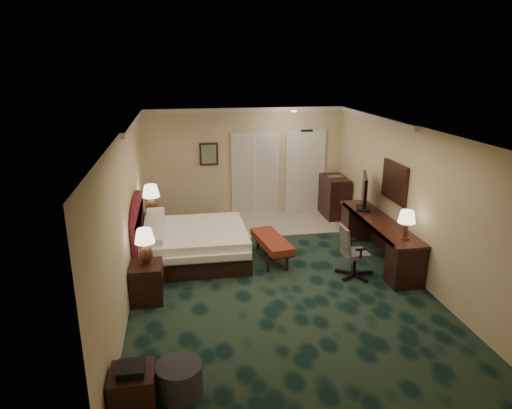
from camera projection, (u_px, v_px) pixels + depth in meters
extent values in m
cube|color=black|center=(275.00, 278.00, 8.27)|extent=(5.00, 7.50, 0.00)
cube|color=white|center=(277.00, 129.00, 7.47)|extent=(5.00, 7.50, 0.00)
cube|color=tan|center=(245.00, 162.00, 11.40)|extent=(5.00, 0.00, 2.70)
cube|color=tan|center=(357.00, 326.00, 4.34)|extent=(5.00, 0.00, 2.70)
cube|color=tan|center=(127.00, 215.00, 7.48)|extent=(0.00, 7.50, 2.70)
cube|color=tan|center=(411.00, 201.00, 8.26)|extent=(0.00, 7.50, 2.70)
cube|color=#BCB1A5|center=(287.00, 222.00, 11.14)|extent=(3.20, 1.70, 0.01)
cube|color=silver|center=(305.00, 172.00, 11.70)|extent=(1.02, 0.06, 2.18)
cube|color=#B6B09D|center=(255.00, 174.00, 11.49)|extent=(1.20, 0.06, 2.10)
cube|color=#44665A|center=(209.00, 154.00, 11.14)|extent=(0.45, 0.06, 0.55)
cube|color=white|center=(395.00, 182.00, 8.76)|extent=(0.05, 0.95, 0.75)
cube|color=white|center=(195.00, 244.00, 8.98)|extent=(2.02, 1.87, 0.64)
cube|color=black|center=(147.00, 282.00, 7.44)|extent=(0.51, 0.58, 0.63)
cube|color=black|center=(153.00, 228.00, 9.92)|extent=(0.47, 0.53, 0.58)
cube|color=maroon|center=(272.00, 248.00, 9.03)|extent=(0.67, 1.39, 0.45)
cylinder|color=#26262D|center=(179.00, 379.00, 5.35)|extent=(0.55, 0.55, 0.39)
cube|color=black|center=(133.00, 392.00, 5.06)|extent=(0.48, 0.48, 0.52)
cube|color=black|center=(378.00, 240.00, 9.00)|extent=(0.60, 2.78, 0.80)
cube|color=black|center=(364.00, 192.00, 9.44)|extent=(0.40, 0.92, 0.74)
cube|color=black|center=(334.00, 197.00, 11.48)|extent=(0.54, 0.96, 1.02)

